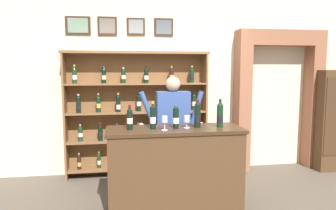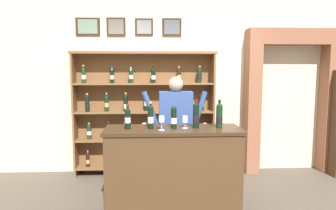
{
  "view_description": "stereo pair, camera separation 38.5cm",
  "coord_description": "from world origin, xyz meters",
  "px_view_note": "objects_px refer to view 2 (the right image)",
  "views": [
    {
      "loc": [
        -0.71,
        -3.55,
        1.73
      ],
      "look_at": [
        -0.14,
        0.23,
        1.28
      ],
      "focal_mm": 33.06,
      "sensor_mm": 36.0,
      "label": 1
    },
    {
      "loc": [
        -0.33,
        -3.59,
        1.73
      ],
      "look_at": [
        -0.14,
        0.23,
        1.28
      ],
      "focal_mm": 33.06,
      "sensor_mm": 36.0,
      "label": 2
    }
  ],
  "objects_px": {
    "tasting_bottle_riserva": "(196,115)",
    "shopkeeper": "(176,121)",
    "tasting_bottle_super_tuscan": "(128,118)",
    "tasting_counter": "(173,170)",
    "tasting_bottle_bianco": "(174,117)",
    "wine_shelf": "(145,110)",
    "tasting_bottle_vin_santo": "(151,117)",
    "wine_glass_center": "(185,120)",
    "wine_glass_right": "(162,120)",
    "tasting_bottle_rosso": "(219,116)"
  },
  "relations": [
    {
      "from": "tasting_bottle_rosso",
      "to": "wine_glass_right",
      "type": "height_order",
      "value": "tasting_bottle_rosso"
    },
    {
      "from": "wine_glass_center",
      "to": "tasting_bottle_super_tuscan",
      "type": "bearing_deg",
      "value": -179.35
    },
    {
      "from": "tasting_bottle_riserva",
      "to": "tasting_bottle_rosso",
      "type": "xyz_separation_m",
      "value": [
        0.27,
        -0.02,
        -0.01
      ]
    },
    {
      "from": "tasting_bottle_vin_santo",
      "to": "tasting_bottle_rosso",
      "type": "bearing_deg",
      "value": 0.22
    },
    {
      "from": "wine_shelf",
      "to": "tasting_bottle_vin_santo",
      "type": "relative_size",
      "value": 7.13
    },
    {
      "from": "shopkeeper",
      "to": "tasting_bottle_super_tuscan",
      "type": "bearing_deg",
      "value": -133.9
    },
    {
      "from": "wine_glass_center",
      "to": "wine_glass_right",
      "type": "bearing_deg",
      "value": -160.2
    },
    {
      "from": "shopkeeper",
      "to": "wine_glass_center",
      "type": "distance_m",
      "value": 0.64
    },
    {
      "from": "tasting_counter",
      "to": "shopkeeper",
      "type": "xyz_separation_m",
      "value": [
        0.08,
        0.62,
        0.49
      ]
    },
    {
      "from": "tasting_bottle_bianco",
      "to": "wine_glass_right",
      "type": "xyz_separation_m",
      "value": [
        -0.15,
        -0.1,
        -0.02
      ]
    },
    {
      "from": "shopkeeper",
      "to": "tasting_bottle_vin_santo",
      "type": "distance_m",
      "value": 0.74
    },
    {
      "from": "tasting_bottle_super_tuscan",
      "to": "tasting_bottle_rosso",
      "type": "xyz_separation_m",
      "value": [
        1.08,
        0.0,
        0.02
      ]
    },
    {
      "from": "tasting_counter",
      "to": "shopkeeper",
      "type": "height_order",
      "value": "shopkeeper"
    },
    {
      "from": "wine_shelf",
      "to": "tasting_bottle_super_tuscan",
      "type": "relative_size",
      "value": 7.96
    },
    {
      "from": "wine_glass_right",
      "to": "tasting_bottle_riserva",
      "type": "bearing_deg",
      "value": 15.53
    },
    {
      "from": "tasting_bottle_riserva",
      "to": "wine_glass_right",
      "type": "distance_m",
      "value": 0.43
    },
    {
      "from": "wine_shelf",
      "to": "tasting_bottle_vin_santo",
      "type": "distance_m",
      "value": 1.46
    },
    {
      "from": "tasting_bottle_bianco",
      "to": "tasting_bottle_rosso",
      "type": "distance_m",
      "value": 0.54
    },
    {
      "from": "tasting_bottle_super_tuscan",
      "to": "tasting_bottle_riserva",
      "type": "xyz_separation_m",
      "value": [
        0.8,
        0.02,
        0.02
      ]
    },
    {
      "from": "tasting_counter",
      "to": "tasting_bottle_vin_santo",
      "type": "height_order",
      "value": "tasting_bottle_vin_santo"
    },
    {
      "from": "wine_shelf",
      "to": "tasting_bottle_bianco",
      "type": "height_order",
      "value": "wine_shelf"
    },
    {
      "from": "tasting_bottle_bianco",
      "to": "tasting_bottle_riserva",
      "type": "relative_size",
      "value": 0.84
    },
    {
      "from": "tasting_bottle_bianco",
      "to": "wine_glass_right",
      "type": "relative_size",
      "value": 1.71
    },
    {
      "from": "tasting_bottle_riserva",
      "to": "wine_glass_center",
      "type": "bearing_deg",
      "value": -174.02
    },
    {
      "from": "wine_glass_right",
      "to": "wine_glass_center",
      "type": "height_order",
      "value": "wine_glass_right"
    },
    {
      "from": "tasting_bottle_super_tuscan",
      "to": "wine_glass_right",
      "type": "height_order",
      "value": "tasting_bottle_super_tuscan"
    },
    {
      "from": "tasting_bottle_riserva",
      "to": "tasting_bottle_rosso",
      "type": "relative_size",
      "value": 1.0
    },
    {
      "from": "wine_glass_center",
      "to": "tasting_bottle_bianco",
      "type": "bearing_deg",
      "value": -178.43
    },
    {
      "from": "tasting_bottle_rosso",
      "to": "wine_glass_right",
      "type": "xyz_separation_m",
      "value": [
        -0.69,
        -0.1,
        -0.03
      ]
    },
    {
      "from": "tasting_bottle_rosso",
      "to": "tasting_bottle_super_tuscan",
      "type": "bearing_deg",
      "value": -179.78
    },
    {
      "from": "tasting_bottle_vin_santo",
      "to": "tasting_bottle_riserva",
      "type": "relative_size",
      "value": 0.96
    },
    {
      "from": "shopkeeper",
      "to": "tasting_bottle_bianco",
      "type": "distance_m",
      "value": 0.65
    },
    {
      "from": "tasting_counter",
      "to": "tasting_bottle_bianco",
      "type": "distance_m",
      "value": 0.65
    },
    {
      "from": "tasting_bottle_riserva",
      "to": "wine_shelf",
      "type": "bearing_deg",
      "value": 114.38
    },
    {
      "from": "tasting_bottle_bianco",
      "to": "wine_glass_right",
      "type": "height_order",
      "value": "tasting_bottle_bianco"
    },
    {
      "from": "shopkeeper",
      "to": "tasting_bottle_riserva",
      "type": "distance_m",
      "value": 0.67
    },
    {
      "from": "tasting_bottle_bianco",
      "to": "tasting_counter",
      "type": "bearing_deg",
      "value": 128.53
    },
    {
      "from": "wine_glass_center",
      "to": "tasting_counter",
      "type": "bearing_deg",
      "value": 176.82
    },
    {
      "from": "wine_glass_right",
      "to": "shopkeeper",
      "type": "bearing_deg",
      "value": 73.32
    },
    {
      "from": "wine_shelf",
      "to": "tasting_bottle_riserva",
      "type": "bearing_deg",
      "value": -65.62
    },
    {
      "from": "wine_glass_right",
      "to": "wine_glass_center",
      "type": "distance_m",
      "value": 0.3
    },
    {
      "from": "tasting_counter",
      "to": "wine_glass_right",
      "type": "xyz_separation_m",
      "value": [
        -0.14,
        -0.11,
        0.63
      ]
    },
    {
      "from": "tasting_bottle_riserva",
      "to": "shopkeeper",
      "type": "bearing_deg",
      "value": 107.67
    },
    {
      "from": "tasting_bottle_bianco",
      "to": "wine_glass_right",
      "type": "distance_m",
      "value": 0.18
    },
    {
      "from": "tasting_counter",
      "to": "tasting_bottle_bianco",
      "type": "relative_size",
      "value": 5.69
    },
    {
      "from": "tasting_counter",
      "to": "shopkeeper",
      "type": "distance_m",
      "value": 0.79
    },
    {
      "from": "shopkeeper",
      "to": "tasting_bottle_vin_santo",
      "type": "bearing_deg",
      "value": -118.41
    },
    {
      "from": "tasting_counter",
      "to": "tasting_bottle_bianco",
      "type": "height_order",
      "value": "tasting_bottle_bianco"
    },
    {
      "from": "shopkeeper",
      "to": "wine_shelf",
      "type": "bearing_deg",
      "value": 119.01
    },
    {
      "from": "tasting_bottle_vin_santo",
      "to": "tasting_bottle_rosso",
      "type": "relative_size",
      "value": 0.96
    }
  ]
}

